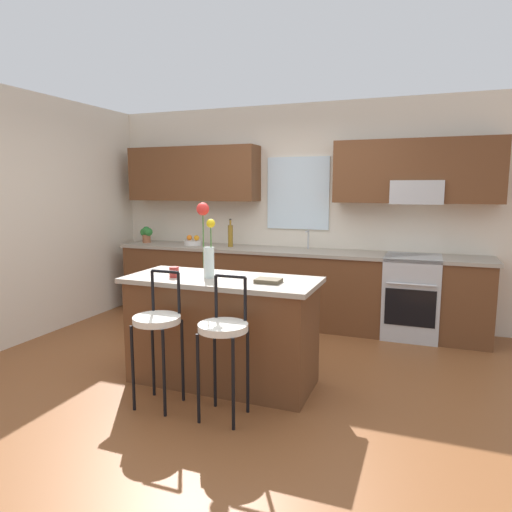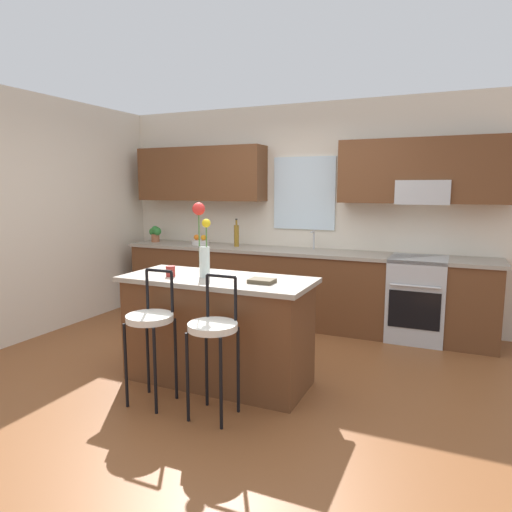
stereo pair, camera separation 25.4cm
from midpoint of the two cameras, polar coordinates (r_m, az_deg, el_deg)
The scene contains 15 objects.
ground_plane at distance 4.33m, azimuth -1.05°, elevation -14.23°, with size 14.00×14.00×0.00m, color brown.
wall_left at distance 5.79m, azimuth -23.41°, elevation 4.59°, with size 0.12×4.60×2.70m, color beige.
back_wall_assembly at distance 5.85m, azimuth 7.45°, elevation 6.84°, with size 5.60×0.50×2.70m.
counter_run at distance 5.71m, azimuth 6.19°, elevation -3.78°, with size 4.56×0.64×0.92m.
sink_faucet at distance 5.70m, azimuth 8.40°, elevation 2.22°, with size 0.02×0.13×0.23m.
oven_range at distance 5.44m, azimuth 20.56°, elevation -4.96°, with size 0.60×0.64×0.92m.
kitchen_island at distance 4.01m, azimuth -2.94°, elevation -9.08°, with size 1.63×0.70×0.92m.
bar_stool_near at distance 3.63m, azimuth -10.95°, elevation -8.27°, with size 0.36×0.36×1.04m.
bar_stool_middle at distance 3.36m, azimuth -3.12°, elevation -9.51°, with size 0.36×0.36×1.04m.
flower_vase at distance 3.87m, azimuth -4.73°, elevation 1.89°, with size 0.16×0.11×0.63m.
mug_ceramic at distance 3.97m, azimuth -8.73°, elevation -1.88°, with size 0.08×0.08×0.09m, color #A52D28.
cookbook at distance 3.67m, azimuth 2.73°, elevation -3.10°, with size 0.20×0.15×0.03m, color brown.
fruit_bowl_oranges at distance 6.17m, azimuth -5.76°, elevation 1.81°, with size 0.24×0.24×0.13m.
bottle_olive_oil at distance 5.91m, azimuth -1.20°, elevation 2.59°, with size 0.06×0.06×0.36m.
potted_plant_small at distance 6.55m, azimuth -11.27°, elevation 2.84°, with size 0.19×0.13×0.22m.
Camera 2 is at (1.81, -3.57, 1.67)m, focal length 32.33 mm.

